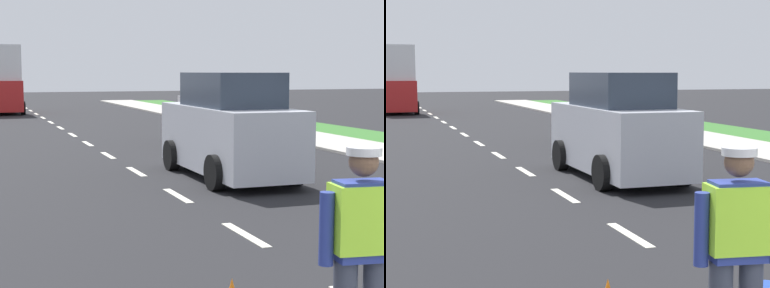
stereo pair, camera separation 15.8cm
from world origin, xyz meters
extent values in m
plane|color=black|center=(0.00, 21.00, 0.00)|extent=(96.00, 96.00, 0.00)
cube|color=silver|center=(0.00, 5.70, 0.01)|extent=(0.14, 1.40, 0.01)
cube|color=silver|center=(0.00, 8.70, 0.01)|extent=(0.14, 1.40, 0.01)
cube|color=silver|center=(0.00, 11.70, 0.01)|extent=(0.14, 1.40, 0.01)
cube|color=silver|center=(0.00, 14.70, 0.01)|extent=(0.14, 1.40, 0.01)
cube|color=silver|center=(0.00, 17.70, 0.01)|extent=(0.14, 1.40, 0.01)
cube|color=silver|center=(0.00, 20.70, 0.01)|extent=(0.14, 1.40, 0.01)
cube|color=silver|center=(0.00, 23.70, 0.01)|extent=(0.14, 1.40, 0.01)
cube|color=silver|center=(0.00, 26.70, 0.01)|extent=(0.14, 1.40, 0.01)
cube|color=silver|center=(0.00, 29.70, 0.01)|extent=(0.14, 1.40, 0.01)
cube|color=silver|center=(0.00, 32.70, 0.01)|extent=(0.14, 1.40, 0.01)
cube|color=silver|center=(0.00, 35.70, 0.01)|extent=(0.14, 1.40, 0.01)
cube|color=silver|center=(0.00, 38.70, 0.01)|extent=(0.14, 1.40, 0.01)
cube|color=silver|center=(0.00, 41.70, 0.01)|extent=(0.14, 1.40, 0.01)
cube|color=silver|center=(0.00, 44.70, 0.01)|extent=(0.14, 1.40, 0.01)
cube|color=silver|center=(0.00, 47.70, 0.01)|extent=(0.14, 1.40, 0.01)
cube|color=navy|center=(-0.80, 1.74, 1.12)|extent=(0.43, 0.29, 0.60)
cube|color=#A5EA33|center=(-0.80, 1.74, 1.14)|extent=(0.49, 0.34, 0.51)
cylinder|color=navy|center=(-1.08, 1.78, 1.07)|extent=(0.11, 0.11, 0.55)
sphere|color=brown|center=(-0.80, 1.74, 1.56)|extent=(0.22, 0.22, 0.22)
cylinder|color=silver|center=(-0.80, 1.74, 1.64)|extent=(0.26, 0.26, 0.06)
cube|color=red|center=(-1.66, 33.77, 0.96)|extent=(1.90, 4.60, 1.56)
cube|color=#2D3847|center=(-1.66, 34.58, 2.09)|extent=(1.67, 1.61, 0.70)
cube|color=silver|center=(-1.66, 32.97, 2.64)|extent=(1.81, 2.53, 1.80)
cylinder|color=black|center=(-0.69, 32.35, 0.34)|extent=(0.22, 0.68, 0.68)
cylinder|color=black|center=(-0.69, 35.20, 0.34)|extent=(0.22, 0.68, 0.68)
cube|color=silver|center=(1.66, 10.34, 0.84)|extent=(1.62, 4.39, 1.32)
cube|color=#2D3847|center=(1.66, 10.23, 1.85)|extent=(1.42, 2.42, 0.70)
cylinder|color=black|center=(0.83, 11.71, 0.34)|extent=(0.22, 0.68, 0.68)
cylinder|color=black|center=(2.48, 11.71, 0.34)|extent=(0.22, 0.68, 0.68)
cylinder|color=black|center=(0.83, 8.98, 0.34)|extent=(0.22, 0.68, 0.68)
cylinder|color=black|center=(2.48, 8.98, 0.34)|extent=(0.22, 0.68, 0.68)
cube|color=silver|center=(3.95, 16.25, 0.80)|extent=(1.61, 4.33, 1.24)
cube|color=#2D3847|center=(3.95, 16.14, 1.77)|extent=(1.42, 2.38, 0.70)
cylinder|color=black|center=(3.12, 17.59, 0.34)|extent=(0.22, 0.68, 0.68)
cylinder|color=black|center=(4.77, 17.59, 0.34)|extent=(0.22, 0.68, 0.68)
cylinder|color=black|center=(3.12, 14.91, 0.34)|extent=(0.22, 0.68, 0.68)
cylinder|color=black|center=(4.77, 14.91, 0.34)|extent=(0.22, 0.68, 0.68)
camera|label=1|loc=(-3.58, -2.40, 2.23)|focal=61.85mm
camera|label=2|loc=(-3.43, -2.45, 2.23)|focal=61.85mm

